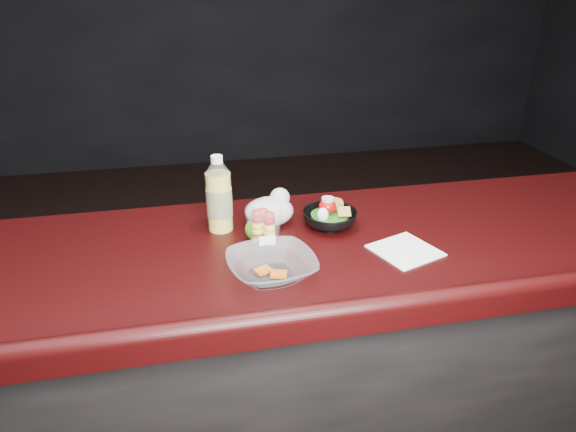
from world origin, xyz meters
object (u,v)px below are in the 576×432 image
Objects in this scene: fruit_cup at (264,224)px; green_apple at (258,229)px; snack_bowl at (329,217)px; takeout_bowl at (272,267)px; lemonade_bottle at (219,199)px.

fruit_cup is 0.07m from green_apple.
green_apple is at bearing 100.26° from fruit_cup.
fruit_cup is 0.79× the size of snack_bowl.
snack_bowl reaches higher than green_apple.
fruit_cup reaches higher than takeout_bowl.
lemonade_bottle reaches higher than takeout_bowl.
green_apple is 0.20m from takeout_bowl.
lemonade_bottle is 2.97× the size of green_apple.
lemonade_bottle is 0.18m from fruit_cup.
lemonade_bottle is at bearing 171.08° from snack_bowl.
fruit_cup is at bearing -53.38° from lemonade_bottle.
takeout_bowl is (0.00, -0.20, -0.01)m from green_apple.
green_apple is at bearing -43.42° from lemonade_bottle.
snack_bowl is (0.23, 0.04, -0.00)m from green_apple.
snack_bowl is 0.73× the size of takeout_bowl.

